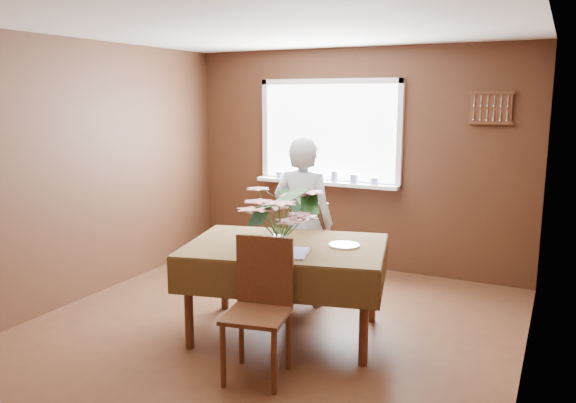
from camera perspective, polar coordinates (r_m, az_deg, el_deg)
The scene contains 15 objects.
floor at distance 4.79m, azimuth -3.01°, elevation -13.56°, with size 4.50×4.50×0.00m, color #4A2A19.
ceiling at distance 4.40m, azimuth -3.34°, elevation 17.64°, with size 4.50×4.50×0.00m, color white.
wall_back at distance 6.46m, azimuth 6.73°, elevation 4.23°, with size 4.00×4.00×0.00m, color brown.
wall_front at distance 2.75m, azimuth -27.03°, elevation -5.52°, with size 4.00×4.00×0.00m, color brown.
wall_left at distance 5.68m, azimuth -21.04°, elevation 2.72°, with size 4.50×4.50×0.00m, color brown.
wall_right at distance 3.87m, azimuth 23.58°, elevation -0.85°, with size 4.50×4.50×0.00m, color brown.
window_assembly at distance 6.51m, azimuth 4.09°, elevation 5.20°, with size 1.72×0.20×1.22m.
spoon_rack at distance 6.06m, azimuth 19.92°, elevation 8.95°, with size 0.44×0.05×0.33m.
dining_table at distance 4.61m, azimuth -0.24°, elevation -5.48°, with size 1.81×1.44×0.78m.
chair_far at distance 5.45m, azimuth 1.72°, elevation -4.59°, with size 0.57×0.57×0.98m.
chair_near at distance 4.02m, azimuth -2.85°, elevation -10.14°, with size 0.49×0.49×0.98m.
seated_woman at distance 5.28m, azimuth 1.53°, elevation -2.09°, with size 0.58×0.38×1.60m, color white.
flower_bouquet at distance 4.25m, azimuth -0.81°, elevation -1.07°, with size 0.58×0.58×0.50m.
side_plate at distance 4.55m, azimuth 5.73°, elevation -4.44°, with size 0.25×0.25×0.01m, color white.
table_knife at distance 4.35m, azimuth 2.08°, elevation -5.07°, with size 0.02×0.21×0.00m, color silver.
Camera 1 is at (2.16, -3.80, 1.96)m, focal length 35.00 mm.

